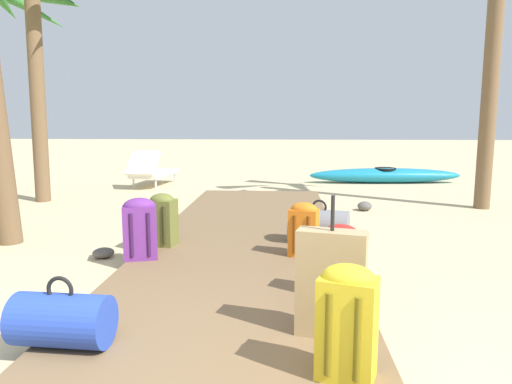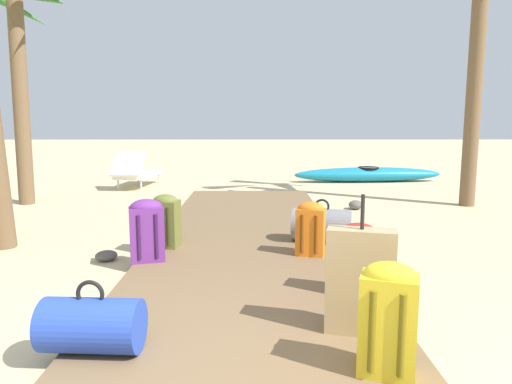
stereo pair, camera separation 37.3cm
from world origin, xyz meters
name	(u,v)px [view 1 (the left image)]	position (x,y,z in m)	size (l,w,h in m)	color
ground_plane	(240,263)	(0.00, 2.88, 0.00)	(60.00, 60.00, 0.00)	#CCB789
boardwalk	(246,241)	(0.00, 3.60, 0.04)	(2.09, 7.20, 0.08)	brown
backpack_red	(340,259)	(0.86, 1.85, 0.37)	(0.33, 0.28, 0.55)	red
duffel_bag_blue	(62,320)	(-0.86, 0.95, 0.24)	(0.58, 0.35, 0.43)	#2847B7
suitcase_tan	(331,283)	(0.72, 1.19, 0.41)	(0.44, 0.26, 0.88)	tan
backpack_orange	(304,228)	(0.63, 2.92, 0.36)	(0.31, 0.26, 0.53)	orange
backpack_olive	(162,218)	(-0.85, 3.23, 0.37)	(0.30, 0.28, 0.56)	olive
backpack_purple	(140,227)	(-0.94, 2.73, 0.39)	(0.36, 0.29, 0.59)	#6B2D84
backpack_yellow	(347,319)	(0.76, 0.69, 0.40)	(0.34, 0.29, 0.61)	gold
duffel_bag_grey	(319,226)	(0.81, 3.44, 0.26)	(0.70, 0.50, 0.47)	slate
palm_tree_far_left	(28,14)	(-3.83, 6.34, 3.14)	(2.11, 2.42, 3.99)	brown
lounge_chair	(152,171)	(-2.37, 8.25, 0.33)	(0.79, 1.61, 0.78)	white
kayak	(385,175)	(2.69, 9.12, 0.17)	(3.42, 0.77, 0.34)	teal
rock_right_mid	(365,206)	(1.69, 5.75, 0.07)	(0.22, 0.24, 0.14)	#5B5651
rock_left_mid	(103,253)	(-1.41, 2.99, 0.05)	(0.20, 0.22, 0.10)	#5B5651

